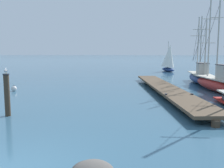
{
  "coord_description": "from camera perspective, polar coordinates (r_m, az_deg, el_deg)",
  "views": [
    {
      "loc": [
        3.1,
        -5.78,
        3.08
      ],
      "look_at": [
        2.46,
        7.19,
        1.4
      ],
      "focal_mm": 40.76,
      "sensor_mm": 36.0,
      "label": 1
    }
  ],
  "objects": [
    {
      "name": "distant_sailboat",
      "position": [
        39.71,
        12.63,
        5.69
      ],
      "size": [
        2.65,
        3.99,
        4.58
      ],
      "color": "navy",
      "rests_on": "ground"
    },
    {
      "name": "floating_dock",
      "position": [
        19.29,
        11.9,
        -0.89
      ],
      "size": [
        3.15,
        17.49,
        0.53
      ],
      "color": "brown",
      "rests_on": "ground"
    },
    {
      "name": "fishing_boat_2",
      "position": [
        26.17,
        19.18,
        1.66
      ],
      "size": [
        2.43,
        7.99,
        6.53
      ],
      "color": "navy",
      "rests_on": "ground"
    },
    {
      "name": "mooring_piling",
      "position": [
        13.05,
        -22.49,
        -2.13
      ],
      "size": [
        0.3,
        0.3,
        2.03
      ],
      "color": "#3D3023",
      "rests_on": "ground"
    },
    {
      "name": "fishing_boat_0",
      "position": [
        20.97,
        22.8,
        0.26
      ],
      "size": [
        2.35,
        8.64,
        7.24
      ],
      "color": "#AD2823",
      "rests_on": "ground"
    },
    {
      "name": "mooring_buoy",
      "position": [
        21.12,
        -21.12,
        -0.95
      ],
      "size": [
        0.41,
        0.41,
        0.48
      ],
      "color": "silver",
      "rests_on": "ground"
    },
    {
      "name": "perched_seagull",
      "position": [
        12.92,
        -22.73,
        2.8
      ],
      "size": [
        0.26,
        0.35,
        0.26
      ],
      "color": "gold",
      "rests_on": "mooring_piling"
    }
  ]
}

